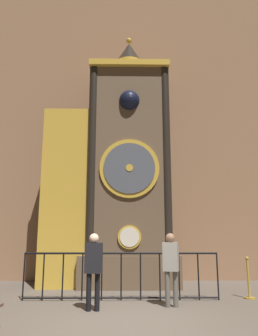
% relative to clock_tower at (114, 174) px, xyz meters
% --- Properties ---
extents(ground_plane, '(28.00, 28.00, 0.00)m').
position_rel_clock_tower_xyz_m(ground_plane, '(0.27, -4.43, -3.54)').
color(ground_plane, brown).
extents(cathedral_back_wall, '(24.00, 0.32, 13.57)m').
position_rel_clock_tower_xyz_m(cathedral_back_wall, '(0.18, 1.48, 3.24)').
color(cathedral_back_wall, '#936B4C').
rests_on(cathedral_back_wall, ground_plane).
extents(clock_tower, '(4.31, 1.79, 8.59)m').
position_rel_clock_tower_xyz_m(clock_tower, '(0.00, 0.00, 0.00)').
color(clock_tower, brown).
rests_on(clock_tower, ground_plane).
extents(railing_fence, '(4.85, 0.05, 1.14)m').
position_rel_clock_tower_xyz_m(railing_fence, '(0.27, -2.18, -2.91)').
color(railing_fence, black).
rests_on(railing_fence, ground_plane).
extents(visitor_near, '(0.39, 0.30, 1.60)m').
position_rel_clock_tower_xyz_m(visitor_near, '(-0.32, -3.33, -2.58)').
color(visitor_near, black).
rests_on(visitor_near, ground_plane).
extents(visitor_far, '(0.39, 0.31, 1.61)m').
position_rel_clock_tower_xyz_m(visitor_far, '(1.41, -2.97, -2.57)').
color(visitor_far, '#58554F').
rests_on(visitor_far, ground_plane).
extents(stanchion_post, '(0.28, 0.28, 1.03)m').
position_rel_clock_tower_xyz_m(stanchion_post, '(3.51, -2.01, -3.21)').
color(stanchion_post, '#B28E33').
rests_on(stanchion_post, ground_plane).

